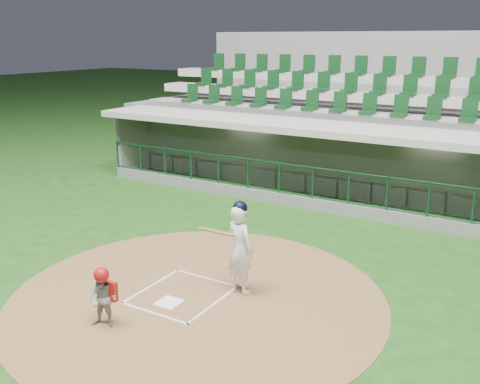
% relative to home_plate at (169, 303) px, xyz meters
% --- Properties ---
extents(ground, '(120.00, 120.00, 0.00)m').
position_rel_home_plate_xyz_m(ground, '(0.00, 0.70, -0.02)').
color(ground, '#1A4513').
rests_on(ground, ground).
extents(dirt_circle, '(7.20, 7.20, 0.01)m').
position_rel_home_plate_xyz_m(dirt_circle, '(0.30, 0.50, -0.02)').
color(dirt_circle, brown).
rests_on(dirt_circle, ground).
extents(home_plate, '(0.43, 0.43, 0.02)m').
position_rel_home_plate_xyz_m(home_plate, '(0.00, 0.00, 0.00)').
color(home_plate, white).
rests_on(home_plate, dirt_circle).
extents(batter_box_chalk, '(1.55, 1.80, 0.01)m').
position_rel_home_plate_xyz_m(batter_box_chalk, '(0.00, 0.40, -0.00)').
color(batter_box_chalk, white).
rests_on(batter_box_chalk, ground).
extents(dugout_structure, '(16.40, 3.70, 3.00)m').
position_rel_home_plate_xyz_m(dugout_structure, '(0.07, 8.52, 0.94)').
color(dugout_structure, gray).
rests_on(dugout_structure, ground).
extents(seating_deck, '(17.00, 6.72, 5.15)m').
position_rel_home_plate_xyz_m(seating_deck, '(0.00, 11.61, 1.40)').
color(seating_deck, slate).
rests_on(seating_deck, ground).
extents(batter, '(0.91, 0.95, 1.84)m').
position_rel_home_plate_xyz_m(batter, '(0.87, 1.12, 0.91)').
color(batter, white).
rests_on(batter, dirt_circle).
extents(catcher, '(0.59, 0.52, 1.09)m').
position_rel_home_plate_xyz_m(catcher, '(-0.43, -1.21, 0.54)').
color(catcher, gray).
rests_on(catcher, dirt_circle).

